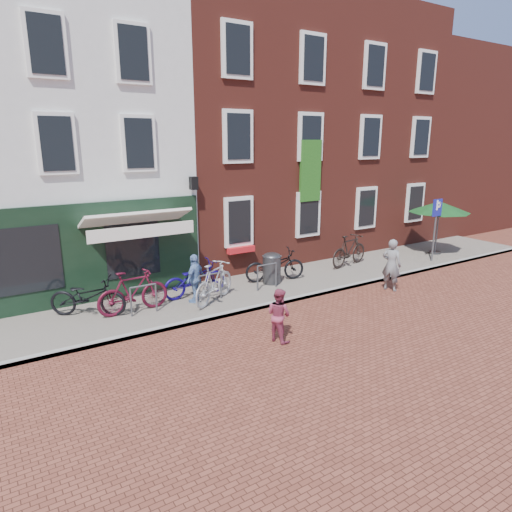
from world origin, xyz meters
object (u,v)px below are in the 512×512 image
bicycle_3 (214,282)px  bicycle_4 (275,265)px  bicycle_0 (88,297)px  litter_bin (272,266)px  bicycle_5 (349,250)px  parking_sign (436,219)px  cafe_person (195,278)px  bicycle_2 (195,279)px  woman (391,265)px  boy (279,315)px  bicycle_1 (133,292)px  parasol (440,205)px

bicycle_3 → bicycle_4: bicycle_3 is taller
bicycle_0 → bicycle_4: 6.00m
litter_bin → bicycle_3: (-2.42, -0.60, 0.03)m
bicycle_5 → parking_sign: bearing=-121.5°
cafe_person → bicycle_0: bearing=-45.5°
bicycle_0 → bicycle_2: bearing=-58.5°
woman → bicycle_5: size_ratio=0.85×
boy → bicycle_0: (-3.56, 3.82, -0.02)m
bicycle_0 → bicycle_2: same height
bicycle_3 → bicycle_4: (2.64, 0.75, -0.06)m
litter_bin → parking_sign: 7.03m
woman → bicycle_5: 2.68m
litter_bin → bicycle_4: litter_bin is taller
cafe_person → bicycle_4: 3.14m
bicycle_3 → litter_bin: bearing=-107.9°
bicycle_0 → woman: bearing=-73.7°
bicycle_4 → bicycle_1: bearing=108.7°
bicycle_4 → bicycle_0: bearing=104.0°
boy → cafe_person: 3.34m
litter_bin → woman: woman is taller
parasol → boy: parasol is taller
boy → bicycle_3: 2.97m
cafe_person → bicycle_5: cafe_person is taller
litter_bin → bicycle_3: bearing=-166.0°
bicycle_1 → bicycle_5: 8.31m
bicycle_5 → bicycle_3: bearing=86.9°
woman → parking_sign: bearing=-91.8°
cafe_person → bicycle_0: size_ratio=0.70×
bicycle_1 → bicycle_3: (2.25, -0.44, 0.00)m
parasol → bicycle_3: size_ratio=1.23×
parasol → litter_bin: bearing=177.8°
bicycle_2 → bicycle_5: bicycle_5 is taller
litter_bin → bicycle_5: size_ratio=0.55×
bicycle_2 → bicycle_3: (0.26, -0.77, 0.06)m
woman → bicycle_1: (-7.65, 2.23, -0.15)m
parasol → bicycle_2: 10.81m
boy → bicycle_2: (-0.47, 3.73, -0.02)m
cafe_person → boy: bearing=66.9°
woman → parasol: bearing=-88.6°
parking_sign → bicycle_4: bearing=169.9°
woman → bicycle_5: woman is taller
boy → bicycle_1: (-2.46, 3.40, 0.04)m
parasol → cafe_person: parasol is taller
boy → bicycle_2: size_ratio=0.64×
parasol → bicycle_2: size_ratio=1.19×
parasol → bicycle_2: parasol is taller
boy → bicycle_4: boy is taller
boy → woman: bearing=-92.7°
boy → bicycle_3: size_ratio=0.66×
bicycle_4 → litter_bin: bearing=138.5°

